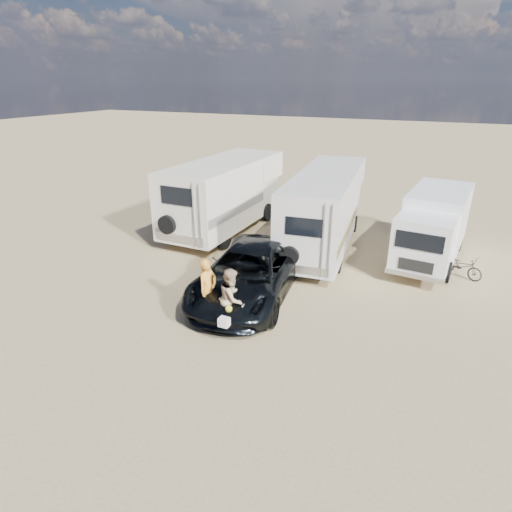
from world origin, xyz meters
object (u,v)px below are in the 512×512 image
at_px(rv_main, 325,211).
at_px(dark_suv, 250,272).
at_px(rider_woman, 232,304).
at_px(crate, 307,267).
at_px(rider_man, 208,294).
at_px(box_truck, 432,228).
at_px(bike_parked, 462,266).
at_px(cooler, 317,271).
at_px(bike_man, 209,308).
at_px(rv_left, 224,197).
at_px(bike_woman, 232,315).

bearing_deg(rv_main, dark_suv, -105.99).
xyz_separation_m(rider_woman, crate, (0.65, 4.81, -0.69)).
height_order(dark_suv, rider_man, rider_man).
distance_m(box_truck, rider_man, 9.55).
relative_size(bike_parked, cooler, 2.58).
distance_m(dark_suv, bike_man, 2.13).
relative_size(box_truck, rider_man, 3.13).
xyz_separation_m(rv_main, rv_left, (-4.93, 0.23, 0.03)).
xyz_separation_m(rider_man, bike_parked, (6.79, 6.65, -0.52)).
height_order(rv_left, box_truck, rv_left).
xyz_separation_m(rv_left, rider_woman, (4.47, -7.80, -0.75)).
distance_m(rv_main, bike_man, 7.63).
bearing_deg(dark_suv, crate, 59.60).
xyz_separation_m(box_truck, rider_woman, (-4.71, -7.89, -0.47)).
relative_size(bike_woman, bike_parked, 1.10).
distance_m(dark_suv, rider_woman, 2.27).
xyz_separation_m(rv_left, dark_suv, (3.99, -5.59, -0.81)).
height_order(dark_suv, crate, dark_suv).
bearing_deg(dark_suv, rider_woman, -84.31).
bearing_deg(bike_parked, bike_woman, 167.15).
distance_m(rv_main, rider_woman, 7.63).
relative_size(box_truck, bike_woman, 3.37).
bearing_deg(rider_man, bike_man, 9.18).
height_order(rv_main, bike_man, rv_main).
distance_m(bike_woman, crate, 4.87).
bearing_deg(rider_woman, rv_left, 16.16).
bearing_deg(rv_left, bike_man, -63.78).
bearing_deg(dark_suv, rv_left, 118.80).
relative_size(dark_suv, rider_woman, 3.38).
xyz_separation_m(box_truck, bike_parked, (1.22, -1.09, -0.94)).
distance_m(dark_suv, bike_parked, 7.90).
height_order(rider_woman, bike_parked, rider_woman).
height_order(bike_man, cooler, bike_man).
distance_m(rv_main, rider_man, 7.57).
bearing_deg(cooler, rider_woman, -83.20).
xyz_separation_m(dark_suv, bike_parked, (6.42, 4.58, -0.42)).
distance_m(bike_woman, bike_parked, 9.02).
height_order(box_truck, bike_man, box_truck).
height_order(box_truck, rider_woman, box_truck).
height_order(rv_left, bike_parked, rv_left).
distance_m(rider_man, cooler, 4.89).
height_order(rv_left, bike_woman, rv_left).
bearing_deg(box_truck, bike_woman, -115.54).
bearing_deg(bike_man, bike_woman, -90.82).
distance_m(rv_main, bike_woman, 7.67).
relative_size(rv_left, bike_woman, 4.26).
bearing_deg(bike_woman, bike_parked, -54.77).
relative_size(dark_suv, bike_parked, 3.82).
height_order(bike_man, rider_woman, rider_woman).
distance_m(bike_man, rider_man, 0.47).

